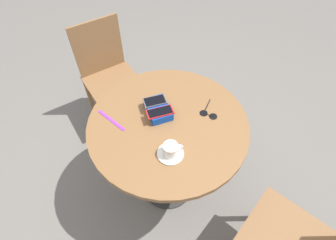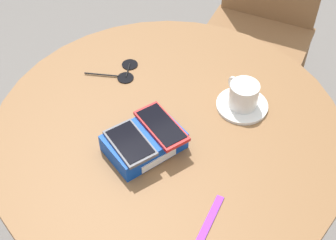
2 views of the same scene
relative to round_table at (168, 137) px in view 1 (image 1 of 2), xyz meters
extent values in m
plane|color=slate|center=(0.00, 0.00, -0.64)|extent=(8.00, 8.00, 0.00)
cylinder|color=#2D2D2D|center=(0.00, 0.00, -0.63)|extent=(0.37, 0.37, 0.02)
cylinder|color=#2D2D2D|center=(0.00, 0.00, -0.26)|extent=(0.07, 0.07, 0.72)
cylinder|color=brown|center=(0.00, 0.00, 0.12)|extent=(0.87, 0.87, 0.03)
cube|color=#0F42AD|center=(-0.09, -0.03, 0.15)|extent=(0.18, 0.12, 0.05)
cube|color=white|center=(-0.08, -0.09, 0.15)|extent=(0.09, 0.01, 0.02)
cube|color=#515156|center=(-0.13, -0.04, 0.18)|extent=(0.07, 0.12, 0.01)
cube|color=black|center=(-0.13, -0.04, 0.19)|extent=(0.07, 0.11, 0.00)
cube|color=red|center=(-0.04, -0.03, 0.18)|extent=(0.07, 0.14, 0.01)
cube|color=black|center=(-0.04, -0.03, 0.19)|extent=(0.06, 0.13, 0.00)
cylinder|color=silver|center=(0.19, -0.05, 0.13)|extent=(0.13, 0.13, 0.01)
cylinder|color=silver|center=(0.19, -0.05, 0.17)|extent=(0.07, 0.07, 0.07)
cylinder|color=brown|center=(0.19, -0.05, 0.20)|extent=(0.06, 0.06, 0.00)
torus|color=silver|center=(0.20, -0.01, 0.17)|extent=(0.01, 0.05, 0.05)
cube|color=purple|center=(-0.11, -0.29, 0.13)|extent=(0.18, 0.12, 0.00)
cylinder|color=black|center=(0.04, 0.25, 0.13)|extent=(0.04, 0.04, 0.00)
cylinder|color=black|center=(0.00, 0.21, 0.13)|extent=(0.04, 0.04, 0.00)
cylinder|color=black|center=(0.02, 0.23, 0.14)|extent=(0.04, 0.04, 0.00)
cylinder|color=black|center=(-0.05, 0.25, 0.14)|extent=(0.07, 0.06, 0.00)
cylinder|color=brown|center=(0.42, 0.48, -0.42)|extent=(0.04, 0.04, 0.43)
cube|color=brown|center=(-0.76, -0.21, -0.20)|extent=(0.49, 0.49, 0.02)
cube|color=brown|center=(-0.95, -0.25, 0.03)|extent=(0.12, 0.37, 0.44)
cylinder|color=brown|center=(-0.55, -0.33, -0.42)|extent=(0.04, 0.04, 0.43)
cylinder|color=brown|center=(-0.64, 0.01, -0.42)|extent=(0.04, 0.04, 0.43)
cylinder|color=brown|center=(-0.89, -0.42, -0.42)|extent=(0.04, 0.04, 0.43)
cylinder|color=brown|center=(-0.98, -0.08, -0.42)|extent=(0.04, 0.04, 0.43)
camera|label=1|loc=(0.83, -0.27, 1.22)|focal=28.00mm
camera|label=2|loc=(-0.43, -0.64, 0.98)|focal=50.00mm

